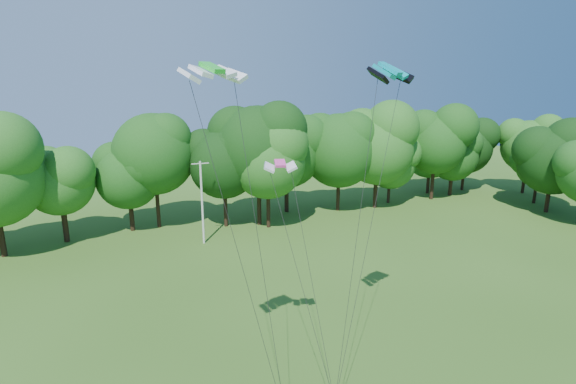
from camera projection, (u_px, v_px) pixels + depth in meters
name	position (u px, v px, depth m)	size (l,w,h in m)	color
utility_pole	(202.00, 202.00, 43.84)	(1.66, 0.21, 8.31)	silver
kite_teal	(390.00, 69.00, 21.92)	(2.95, 2.19, 0.69)	#05A0AA
kite_green	(212.00, 68.00, 17.80)	(2.88, 2.02, 0.49)	green
kite_pink	(280.00, 163.00, 22.09)	(1.75, 1.17, 0.31)	#EE42A0
tree_back_center	(258.00, 142.00, 48.30)	(10.26, 10.26, 14.92)	black
tree_back_east	(432.00, 139.00, 62.38)	(8.53, 8.53, 12.41)	black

